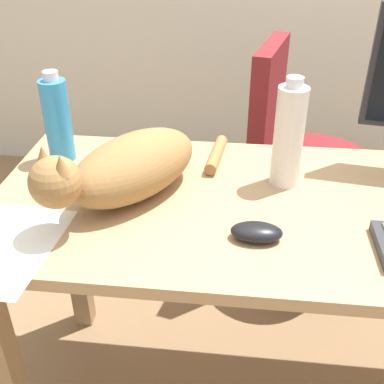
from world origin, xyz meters
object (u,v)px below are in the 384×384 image
Objects in this scene: cat at (127,168)px; spray_bottle at (289,136)px; office_chair at (296,184)px; water_bottle at (57,120)px; computer_mouse at (257,232)px.

cat is 1.86× the size of spray_bottle.
water_bottle is (-0.71, -0.49, 0.44)m from office_chair.
spray_bottle is (-0.11, -0.55, 0.46)m from office_chair.
water_bottle is 0.90× the size of spray_bottle.
spray_bottle is at bearing 74.17° from computer_mouse.
water_bottle reaches higher than office_chair.
spray_bottle reaches higher than office_chair.
computer_mouse is (0.30, -0.13, -0.06)m from cat.
cat reaches higher than computer_mouse.
spray_bottle is at bearing 16.58° from cat.
office_chair is 3.77× the size of water_bottle.
cat is 4.64× the size of computer_mouse.
computer_mouse is 0.62m from water_bottle.
office_chair is at bearing 54.11° from cat.
spray_bottle is (0.07, 0.24, 0.11)m from computer_mouse.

